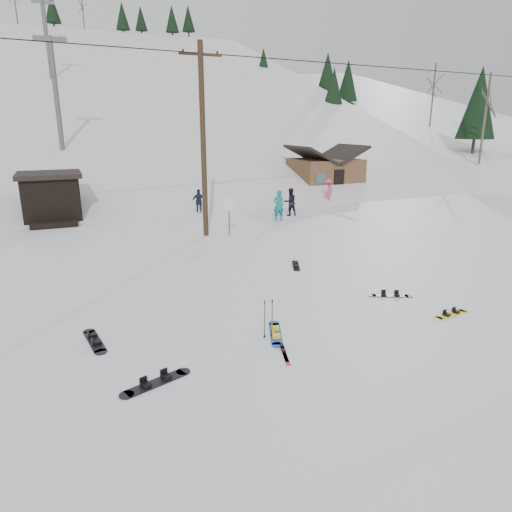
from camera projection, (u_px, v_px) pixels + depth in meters
name	position (u px, v px, depth m)	size (l,w,h in m)	color
ground	(311.00, 386.00, 9.80)	(200.00, 200.00, 0.00)	white
ski_slope	(104.00, 257.00, 61.67)	(60.00, 75.00, 45.00)	silver
ridge_right	(360.00, 232.00, 71.38)	(34.00, 85.00, 36.00)	white
treeline_right	(389.00, 165.00, 60.48)	(20.00, 60.00, 10.00)	black
treeline_crest	(82.00, 153.00, 85.63)	(50.00, 6.00, 10.00)	black
utility_pole	(203.00, 139.00, 21.59)	(2.00, 0.26, 9.00)	#3A2819
trail_sign	(229.00, 210.00, 22.59)	(0.50, 0.09, 1.85)	#595B60
lift_hut	(51.00, 197.00, 25.99)	(3.40, 4.10, 2.75)	black
lift_tower_near	(55.00, 87.00, 32.53)	(2.20, 0.36, 8.00)	#595B60
lift_tower_mid	(47.00, 35.00, 48.34)	(2.20, 0.36, 8.00)	#595B60
lift_tower_far	(42.00, 9.00, 64.15)	(2.20, 0.36, 8.00)	#595B60
cabin	(325.00, 174.00, 36.23)	(5.39, 4.40, 3.77)	brown
hero_snowboard	(276.00, 333.00, 12.17)	(0.78, 1.50, 0.11)	#1C4AB6
hero_skis	(283.00, 349.00, 11.33)	(0.53, 1.52, 0.08)	red
ski_poles	(268.00, 318.00, 11.86)	(0.29, 0.08, 1.05)	black
board_scatter_a	(156.00, 382.00, 9.87)	(1.63, 0.75, 0.12)	black
board_scatter_b	(95.00, 341.00, 11.76)	(0.50, 1.64, 0.12)	black
board_scatter_d	(390.00, 295.00, 14.86)	(1.32, 0.79, 0.10)	black
board_scatter_e	(451.00, 314.00, 13.40)	(1.39, 0.39, 0.10)	#F4F71B
board_scatter_f	(296.00, 265.00, 17.97)	(0.72, 1.29, 0.10)	black
skier_teal	(278.00, 206.00, 26.04)	(0.65, 0.42, 1.78)	#0B7569
skier_dark	(290.00, 202.00, 27.57)	(0.81, 0.63, 1.67)	black
skier_pink	(328.00, 191.00, 31.89)	(1.09, 0.62, 1.68)	#C4456B
skier_navy	(199.00, 202.00, 27.99)	(0.91, 0.38, 1.55)	#171D39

